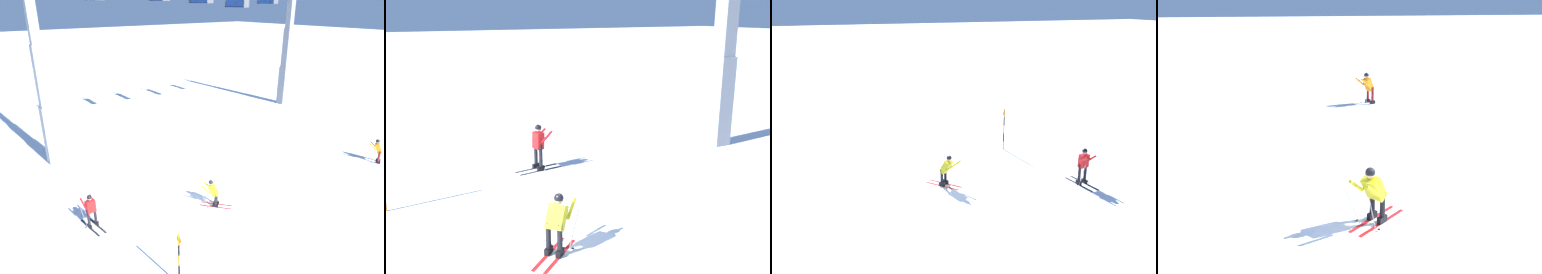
% 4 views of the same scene
% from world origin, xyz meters
% --- Properties ---
extents(ground_plane, '(260.00, 260.00, 0.00)m').
position_xyz_m(ground_plane, '(0.00, 0.00, 0.00)').
color(ground_plane, white).
extents(skier_carving_main, '(1.42, 1.58, 1.56)m').
position_xyz_m(skier_carving_main, '(0.38, 0.16, 0.82)').
color(skier_carving_main, red).
rests_on(skier_carving_main, ground_plane).
extents(lift_tower_near, '(0.78, 2.70, 11.77)m').
position_xyz_m(lift_tower_near, '(-4.51, 10.27, 4.89)').
color(lift_tower_near, gray).
rests_on(lift_tower_near, ground_plane).
extents(lift_tower_far, '(0.82, 2.47, 11.77)m').
position_xyz_m(lift_tower_far, '(18.48, 10.27, 4.86)').
color(lift_tower_far, gray).
rests_on(lift_tower_far, ground_plane).
extents(chairlift_seat_fourth, '(0.61, 2.28, 2.35)m').
position_xyz_m(chairlift_seat_fourth, '(11.27, 10.27, 9.66)').
color(chairlift_seat_fourth, black).
extents(chairlift_seat_farthest, '(0.61, 1.96, 2.08)m').
position_xyz_m(chairlift_seat_farthest, '(14.98, 10.27, 9.92)').
color(chairlift_seat_farthest, black).
extents(trail_marker_pole, '(0.07, 0.28, 2.27)m').
position_xyz_m(trail_marker_pole, '(-4.05, -3.10, 1.22)').
color(trail_marker_pole, orange).
rests_on(trail_marker_pole, ground_plane).
extents(skier_distant_uphill, '(0.73, 1.74, 1.69)m').
position_xyz_m(skier_distant_uphill, '(-5.22, 2.23, 0.96)').
color(skier_distant_uphill, black).
rests_on(skier_distant_uphill, ground_plane).
extents(skier_distant_downhill, '(1.16, 1.65, 1.69)m').
position_xyz_m(skier_distant_downhill, '(12.16, -2.45, 0.91)').
color(skier_distant_downhill, white).
rests_on(skier_distant_downhill, ground_plane).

